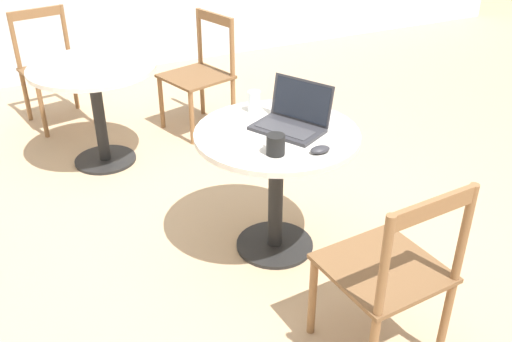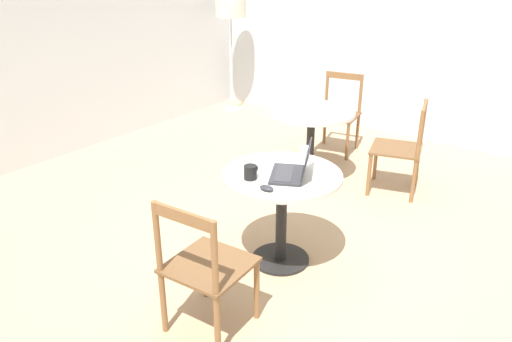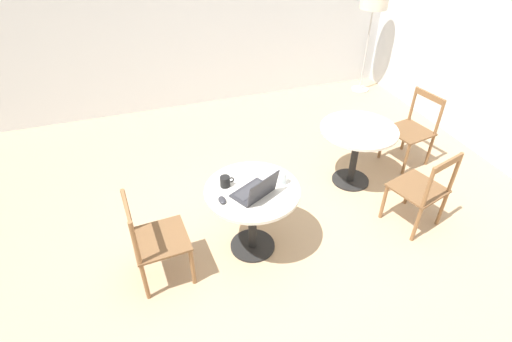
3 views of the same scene
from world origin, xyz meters
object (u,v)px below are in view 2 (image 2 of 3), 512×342
Objects in this scene: chair_mid_front at (401,148)px; drinking_glass at (305,154)px; chair_near_left at (204,267)px; laptop at (293,170)px; chair_mid_right at (338,114)px; mouse at (267,188)px; cafe_table_near at (282,193)px; cafe_table_mid at (311,126)px; floor_lamp at (231,14)px; mug at (251,172)px.

chair_mid_front is 7.68× the size of drinking_glass.
laptop is (0.88, -0.02, 0.31)m from chair_near_left.
chair_mid_right is 2.17m from drinking_glass.
mouse is (-2.56, -0.85, 0.28)m from chair_mid_right.
laptop reaches higher than chair_mid_front.
cafe_table_near is 1.00× the size of cafe_table_mid.
mug is (-3.02, -2.65, -0.60)m from floor_lamp.
laptop reaches higher than chair_near_left.
chair_mid_right is 0.57× the size of floor_lamp.
chair_mid_right is 7.68× the size of drinking_glass.
chair_near_left is at bearing 178.79° from mouse.
chair_near_left is 6.89× the size of mug.
mouse is (-1.69, -0.69, 0.17)m from cafe_table_mid.
laptop is at bearing -44.32° from mug.
chair_mid_front is (2.52, -0.16, 0.00)m from chair_near_left.
cafe_table_near is 1.54m from cafe_table_mid.
chair_mid_right is 2.71m from mouse.
mug is at bearing 165.28° from drinking_glass.
floor_lamp is 4.05m from laptop.
cafe_table_mid is at bearing 23.49° from cafe_table_near.
drinking_glass is (-2.54, -2.78, -0.59)m from floor_lamp.
cafe_table_mid is at bearing -169.49° from chair_mid_right.
floor_lamp reaches higher than chair_near_left.
mug is (0.67, 0.18, 0.32)m from chair_near_left.
cafe_table_mid is at bearing 16.43° from chair_near_left.
mouse is at bearing -112.99° from mug.
chair_mid_front is (-0.62, -0.99, 0.00)m from chair_mid_right.
chair_mid_right is at bearing 10.51° from cafe_table_mid.
laptop reaches higher than drinking_glass.
laptop is (-1.41, -0.70, 0.20)m from cafe_table_mid.
floor_lamp is at bearing 44.50° from cafe_table_near.
chair_mid_front is 2.06× the size of laptop.
chair_near_left reaches higher than mug.
cafe_table_near is 0.34m from mouse.
drinking_glass is at bearing -132.45° from floor_lamp.
mouse is at bearing -161.70° from chair_mid_right.
cafe_table_near is 8.30× the size of mouse.
mouse is 0.57m from drinking_glass.
laptop is 3.73× the size of drinking_glass.
drinking_glass is (0.27, 0.08, 0.01)m from laptop.
chair_mid_front is 3.34m from floor_lamp.
chair_mid_right is at bearing 21.38° from drinking_glass.
chair_mid_right is at bearing 18.30° from mouse.
mug is 1.11× the size of drinking_glass.
floor_lamp reaches higher than cafe_table_near.
mouse is (-0.29, 0.01, -0.03)m from laptop.
chair_mid_right reaches higher than mug.
chair_mid_right is 6.89× the size of mug.
cafe_table_mid is 1.84m from mouse.
chair_near_left and chair_mid_right have the same top height.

